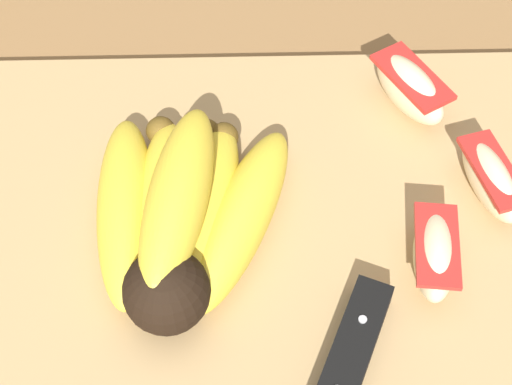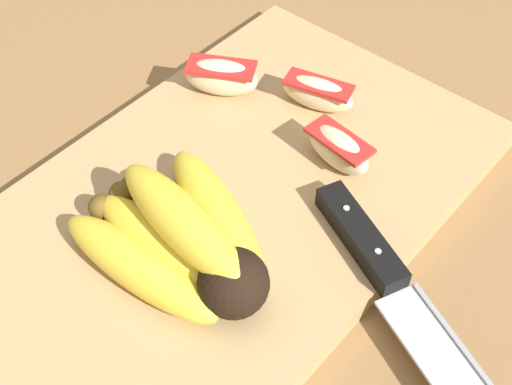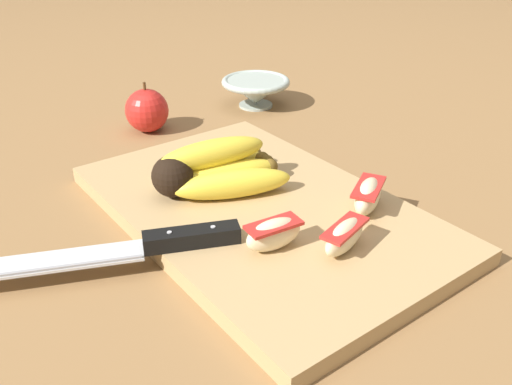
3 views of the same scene
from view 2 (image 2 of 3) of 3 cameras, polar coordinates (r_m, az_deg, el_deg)
name	(u,v)px [view 2 (image 2 of 3)]	position (r m, az deg, el deg)	size (l,w,h in m)	color
ground_plane	(214,210)	(0.58, -3.45, -1.43)	(6.00, 6.00, 0.00)	olive
cutting_board	(232,201)	(0.57, -1.98, -0.70)	(0.45, 0.28, 0.02)	tan
banana_bunch	(184,240)	(0.51, -5.91, -3.93)	(0.14, 0.16, 0.06)	black
chefs_knife	(396,287)	(0.51, 11.40, -7.65)	(0.14, 0.27, 0.02)	silver
apple_wedge_near	(221,77)	(0.64, -2.86, 9.47)	(0.06, 0.07, 0.04)	beige
apple_wedge_middle	(338,149)	(0.58, 6.77, 3.58)	(0.03, 0.07, 0.03)	beige
apple_wedge_far	(319,94)	(0.63, 5.17, 8.09)	(0.04, 0.07, 0.03)	beige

